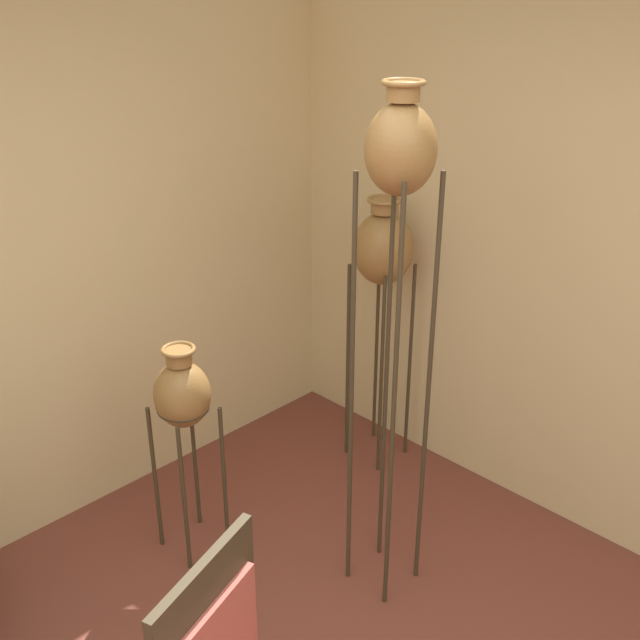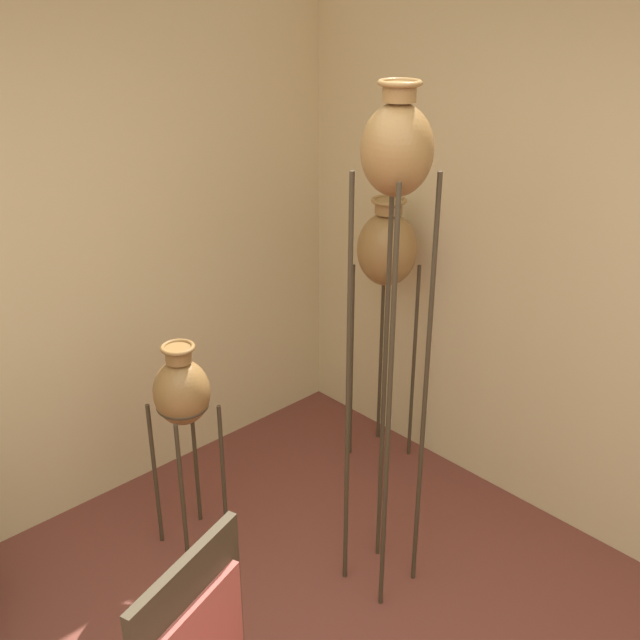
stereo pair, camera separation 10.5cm
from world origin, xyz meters
The scene contains 3 objects.
vase_stand_tall centered at (1.22, 0.75, 1.87)m, with size 0.26×0.26×2.21m.
vase_stand_medium centered at (1.96, 1.43, 1.24)m, with size 0.31×0.31×1.53m.
vase_stand_short centered at (0.74, 1.55, 0.83)m, with size 0.26×0.26×1.08m.
Camera 2 is at (-0.81, -0.99, 2.53)m, focal length 42.00 mm.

